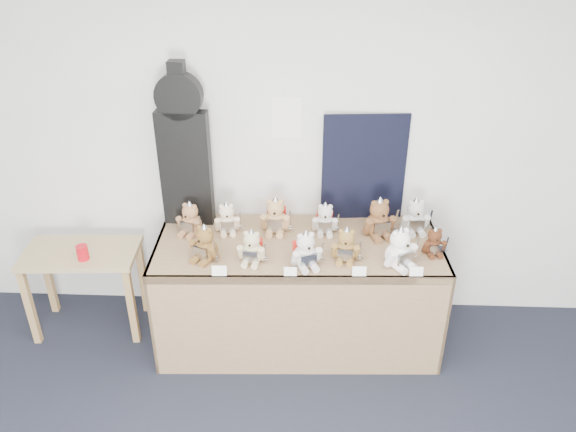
{
  "coord_description": "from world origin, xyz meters",
  "views": [
    {
      "loc": [
        0.14,
        -1.23,
        2.84
      ],
      "look_at": [
        -0.0,
        1.97,
        1.09
      ],
      "focal_mm": 35.0,
      "sensor_mm": 36.0,
      "label": 1
    }
  ],
  "objects_px": {
    "teddy_back_far_left": "(190,220)",
    "teddy_front_end": "(434,243)",
    "teddy_back_end": "(415,217)",
    "teddy_front_far_right": "(400,249)",
    "teddy_front_far_left": "(205,245)",
    "teddy_front_right": "(346,246)",
    "teddy_back_centre_left": "(275,217)",
    "teddy_back_left": "(227,219)",
    "teddy_front_left": "(252,248)",
    "teddy_back_right": "(379,219)",
    "display_table": "(298,271)",
    "red_cup": "(83,253)",
    "teddy_back_centre_right": "(325,220)",
    "side_table": "(83,265)",
    "teddy_front_centre": "(306,251)",
    "guitar_case": "(184,148)"
  },
  "relations": [
    {
      "from": "teddy_back_left",
      "to": "teddy_front_centre",
      "type": "bearing_deg",
      "value": -47.03
    },
    {
      "from": "display_table",
      "to": "teddy_back_left",
      "type": "bearing_deg",
      "value": 154.72
    },
    {
      "from": "teddy_front_far_left",
      "to": "teddy_front_left",
      "type": "bearing_deg",
      "value": 22.56
    },
    {
      "from": "teddy_front_far_left",
      "to": "teddy_front_left",
      "type": "xyz_separation_m",
      "value": [
        0.31,
        -0.01,
        -0.01
      ]
    },
    {
      "from": "display_table",
      "to": "teddy_back_centre_left",
      "type": "bearing_deg",
      "value": 123.15
    },
    {
      "from": "side_table",
      "to": "red_cup",
      "type": "height_order",
      "value": "red_cup"
    },
    {
      "from": "red_cup",
      "to": "teddy_back_centre_right",
      "type": "bearing_deg",
      "value": 7.12
    },
    {
      "from": "teddy_front_left",
      "to": "side_table",
      "type": "bearing_deg",
      "value": 173.35
    },
    {
      "from": "teddy_front_centre",
      "to": "teddy_back_centre_right",
      "type": "bearing_deg",
      "value": 53.39
    },
    {
      "from": "guitar_case",
      "to": "teddy_front_left",
      "type": "distance_m",
      "value": 0.87
    },
    {
      "from": "side_table",
      "to": "teddy_back_far_left",
      "type": "xyz_separation_m",
      "value": [
        0.81,
        0.05,
        0.37
      ]
    },
    {
      "from": "teddy_front_end",
      "to": "teddy_back_left",
      "type": "bearing_deg",
      "value": 162.31
    },
    {
      "from": "teddy_front_far_right",
      "to": "teddy_front_right",
      "type": "bearing_deg",
      "value": 138.58
    },
    {
      "from": "teddy_front_far_right",
      "to": "teddy_front_end",
      "type": "relative_size",
      "value": 1.41
    },
    {
      "from": "teddy_front_right",
      "to": "teddy_back_left",
      "type": "distance_m",
      "value": 0.89
    },
    {
      "from": "teddy_back_centre_left",
      "to": "teddy_front_end",
      "type": "bearing_deg",
      "value": -11.63
    },
    {
      "from": "teddy_front_far_right",
      "to": "teddy_front_end",
      "type": "xyz_separation_m",
      "value": [
        0.25,
        0.15,
        -0.03
      ]
    },
    {
      "from": "red_cup",
      "to": "teddy_back_end",
      "type": "bearing_deg",
      "value": 6.15
    },
    {
      "from": "teddy_front_far_left",
      "to": "teddy_front_right",
      "type": "xyz_separation_m",
      "value": [
        0.92,
        0.03,
        -0.01
      ]
    },
    {
      "from": "side_table",
      "to": "teddy_back_right",
      "type": "relative_size",
      "value": 2.68
    },
    {
      "from": "teddy_front_left",
      "to": "teddy_front_far_left",
      "type": "bearing_deg",
      "value": -176.36
    },
    {
      "from": "teddy_front_far_right",
      "to": "red_cup",
      "type": "bearing_deg",
      "value": 142.07
    },
    {
      "from": "teddy_front_centre",
      "to": "teddy_back_right",
      "type": "xyz_separation_m",
      "value": [
        0.5,
        0.41,
        0.02
      ]
    },
    {
      "from": "guitar_case",
      "to": "teddy_back_left",
      "type": "relative_size",
      "value": 4.71
    },
    {
      "from": "display_table",
      "to": "guitar_case",
      "type": "relative_size",
      "value": 1.71
    },
    {
      "from": "teddy_front_left",
      "to": "teddy_back_end",
      "type": "height_order",
      "value": "teddy_back_end"
    },
    {
      "from": "teddy_front_centre",
      "to": "teddy_back_centre_right",
      "type": "xyz_separation_m",
      "value": [
        0.13,
        0.44,
        -0.01
      ]
    },
    {
      "from": "display_table",
      "to": "teddy_back_centre_right",
      "type": "xyz_separation_m",
      "value": [
        0.18,
        0.24,
        0.27
      ]
    },
    {
      "from": "teddy_back_centre_right",
      "to": "teddy_front_centre",
      "type": "bearing_deg",
      "value": -107.09
    },
    {
      "from": "teddy_back_far_left",
      "to": "teddy_front_end",
      "type": "bearing_deg",
      "value": 11.37
    },
    {
      "from": "teddy_front_far_left",
      "to": "teddy_back_far_left",
      "type": "xyz_separation_m",
      "value": [
        -0.16,
        0.33,
        -0.0
      ]
    },
    {
      "from": "teddy_front_centre",
      "to": "teddy_back_right",
      "type": "bearing_deg",
      "value": 19.04
    },
    {
      "from": "teddy_front_centre",
      "to": "teddy_front_end",
      "type": "relative_size",
      "value": 1.29
    },
    {
      "from": "side_table",
      "to": "teddy_back_centre_right",
      "type": "bearing_deg",
      "value": 0.2
    },
    {
      "from": "teddy_back_end",
      "to": "teddy_front_far_right",
      "type": "bearing_deg",
      "value": -118.19
    },
    {
      "from": "teddy_front_centre",
      "to": "teddy_back_right",
      "type": "height_order",
      "value": "teddy_back_right"
    },
    {
      "from": "teddy_front_end",
      "to": "teddy_back_right",
      "type": "relative_size",
      "value": 0.69
    },
    {
      "from": "red_cup",
      "to": "teddy_back_centre_left",
      "type": "xyz_separation_m",
      "value": [
        1.34,
        0.21,
        0.2
      ]
    },
    {
      "from": "red_cup",
      "to": "teddy_front_left",
      "type": "distance_m",
      "value": 1.24
    },
    {
      "from": "teddy_front_centre",
      "to": "teddy_back_centre_right",
      "type": "height_order",
      "value": "teddy_front_centre"
    },
    {
      "from": "side_table",
      "to": "guitar_case",
      "type": "xyz_separation_m",
      "value": [
        0.77,
        0.23,
        0.84
      ]
    },
    {
      "from": "teddy_front_right",
      "to": "teddy_front_far_left",
      "type": "bearing_deg",
      "value": -171.25
    },
    {
      "from": "teddy_front_right",
      "to": "teddy_back_left",
      "type": "bearing_deg",
      "value": 164.88
    },
    {
      "from": "teddy_back_left",
      "to": "red_cup",
      "type": "bearing_deg",
      "value": 179.78
    },
    {
      "from": "teddy_back_right",
      "to": "display_table",
      "type": "bearing_deg",
      "value": -175.08
    },
    {
      "from": "teddy_back_centre_right",
      "to": "teddy_back_end",
      "type": "distance_m",
      "value": 0.64
    },
    {
      "from": "teddy_front_right",
      "to": "teddy_front_far_right",
      "type": "xyz_separation_m",
      "value": [
        0.34,
        -0.05,
        0.02
      ]
    },
    {
      "from": "guitar_case",
      "to": "teddy_back_right",
      "type": "xyz_separation_m",
      "value": [
        1.36,
        -0.15,
        -0.45
      ]
    },
    {
      "from": "teddy_front_left",
      "to": "teddy_back_centre_right",
      "type": "bearing_deg",
      "value": 46.2
    },
    {
      "from": "guitar_case",
      "to": "teddy_back_end",
      "type": "bearing_deg",
      "value": -1.04
    }
  ]
}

